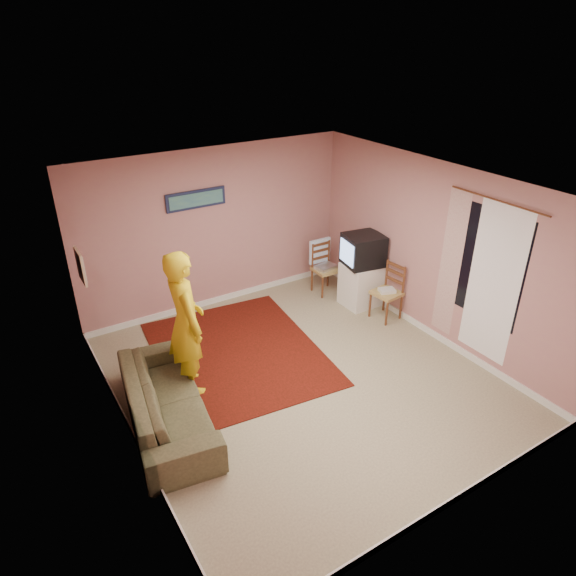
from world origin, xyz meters
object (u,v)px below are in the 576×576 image
chair_a (326,264)px  chair_b (387,287)px  crt_tv (363,250)px  person (186,323)px  sofa (166,401)px  tv_cabinet (361,284)px

chair_a → chair_b: bearing=-76.0°
chair_a → crt_tv: bearing=-69.6°
chair_a → chair_b: chair_b is taller
crt_tv → chair_a: size_ratio=1.39×
crt_tv → person: size_ratio=0.35×
chair_b → person: (-3.30, 0.00, 0.40)m
crt_tv → chair_b: size_ratio=1.36×
crt_tv → sofa: size_ratio=0.31×
chair_a → tv_cabinet: bearing=-69.1°
crt_tv → sofa: (-3.74, -1.06, -0.67)m
chair_a → sofa: bearing=-153.4°
tv_cabinet → crt_tv: crt_tv is taller
tv_cabinet → crt_tv: (-0.01, 0.00, 0.62)m
crt_tv → chair_a: (-0.24, 0.66, -0.44)m
tv_cabinet → crt_tv: 0.62m
chair_b → sofa: size_ratio=0.23×
chair_b → crt_tv: bearing=179.1°
chair_b → tv_cabinet: bearing=178.5°
crt_tv → person: bearing=-160.3°
chair_a → sofa: 3.91m
chair_a → sofa: size_ratio=0.23×
crt_tv → chair_a: 0.83m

